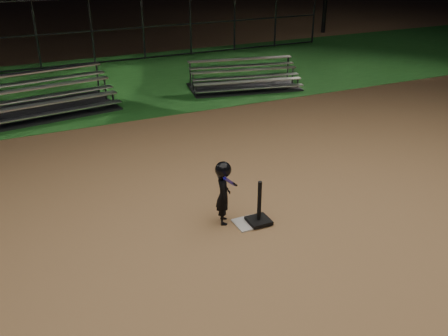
# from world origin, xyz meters

# --- Properties ---
(ground) EXTENTS (80.00, 80.00, 0.00)m
(ground) POSITION_xyz_m (0.00, 0.00, 0.00)
(ground) COLOR #A4774A
(ground) RESTS_ON ground
(grass_strip) EXTENTS (60.00, 8.00, 0.01)m
(grass_strip) POSITION_xyz_m (0.00, 10.00, 0.01)
(grass_strip) COLOR #1E5C1D
(grass_strip) RESTS_ON ground
(home_plate) EXTENTS (0.45, 0.45, 0.02)m
(home_plate) POSITION_xyz_m (0.00, 0.00, 0.01)
(home_plate) COLOR beige
(home_plate) RESTS_ON ground
(batting_tee) EXTENTS (0.38, 0.38, 0.79)m
(batting_tee) POSITION_xyz_m (0.18, -0.06, 0.17)
(batting_tee) COLOR black
(batting_tee) RESTS_ON home_plate
(child_batter) EXTENTS (0.46, 0.59, 1.16)m
(child_batter) POSITION_xyz_m (-0.36, 0.24, 0.61)
(child_batter) COLOR black
(child_batter) RESTS_ON ground
(bleacher_left) EXTENTS (4.55, 2.68, 1.05)m
(bleacher_left) POSITION_xyz_m (-2.71, 7.70, 0.22)
(bleacher_left) COLOR silver
(bleacher_left) RESTS_ON ground
(bleacher_right) EXTENTS (3.76, 2.34, 0.86)m
(bleacher_right) POSITION_xyz_m (3.74, 7.57, 0.18)
(bleacher_right) COLOR silver
(bleacher_right) RESTS_ON ground
(backstop_fence) EXTENTS (20.08, 0.08, 2.50)m
(backstop_fence) POSITION_xyz_m (0.00, 13.00, 1.25)
(backstop_fence) COLOR #38383D
(backstop_fence) RESTS_ON ground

